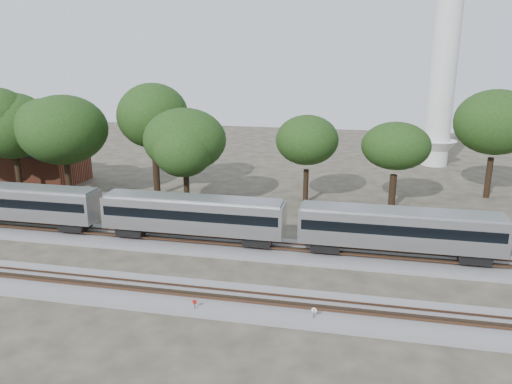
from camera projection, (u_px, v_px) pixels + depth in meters
ground at (173, 273)px, 40.99m from camera, size 160.00×160.00×0.00m
track_far at (196, 243)px, 46.58m from camera, size 160.00×5.00×0.73m
track_near at (153, 293)px, 37.18m from camera, size 160.00×5.00×0.73m
train at (194, 214)px, 45.78m from camera, size 88.24×3.04×4.48m
switch_stand_red at (195, 305)px, 34.42m from camera, size 0.34×0.11×1.07m
switch_stand_white at (314, 313)px, 33.21m from camera, size 0.37×0.07×1.16m
switch_lever at (232, 311)px, 34.63m from camera, size 0.56×0.41×0.30m
brick_building at (44, 164)px, 68.47m from camera, size 10.77×7.96×4.95m
tree_1 at (12, 126)px, 60.08m from camera, size 8.94×8.94×12.61m
tree_2 at (63, 130)px, 58.72m from camera, size 8.69×8.69×12.25m
tree_3 at (153, 116)px, 60.04m from camera, size 10.14×10.14×14.29m
tree_4 at (185, 140)px, 54.64m from camera, size 8.25×8.25×11.63m
tree_5 at (307, 140)px, 57.48m from camera, size 7.73×7.73×10.90m
tree_6 at (396, 146)px, 55.95m from camera, size 7.34×7.34×10.35m
tree_7 at (496, 122)px, 59.28m from camera, size 9.46×9.46×13.34m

